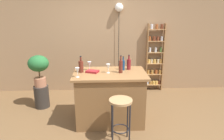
% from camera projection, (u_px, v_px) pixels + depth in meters
% --- Properties ---
extents(ground, '(12.00, 12.00, 0.00)m').
position_uv_depth(ground, '(111.00, 129.00, 3.56)').
color(ground, brown).
extents(back_wall, '(6.40, 0.10, 2.80)m').
position_uv_depth(back_wall, '(107.00, 36.00, 5.04)').
color(back_wall, '#997551').
rests_on(back_wall, ground).
extents(kitchen_counter, '(1.29, 0.82, 0.96)m').
position_uv_depth(kitchen_counter, '(110.00, 97.00, 3.71)').
color(kitchen_counter, brown).
rests_on(kitchen_counter, ground).
extents(bar_stool, '(0.35, 0.35, 0.73)m').
position_uv_depth(bar_stool, '(121.00, 111.00, 3.06)').
color(bar_stool, black).
rests_on(bar_stool, ground).
extents(spice_shelf, '(0.43, 0.12, 1.72)m').
position_uv_depth(spice_shelf, '(155.00, 58.00, 5.12)').
color(spice_shelf, '#9E7042').
rests_on(spice_shelf, ground).
extents(plant_stool, '(0.31, 0.31, 0.48)m').
position_uv_depth(plant_stool, '(42.00, 96.00, 4.33)').
color(plant_stool, '#2D2823').
rests_on(plant_stool, ground).
extents(potted_plant, '(0.42, 0.38, 0.66)m').
position_uv_depth(potted_plant, '(39.00, 67.00, 4.14)').
color(potted_plant, '#A86B4C').
rests_on(potted_plant, plant_stool).
extents(bottle_wine_red, '(0.06, 0.06, 0.26)m').
position_uv_depth(bottle_wine_red, '(123.00, 65.00, 3.71)').
color(bottle_wine_red, navy).
rests_on(bottle_wine_red, kitchen_counter).
extents(bottle_sauce_amber, '(0.08, 0.08, 0.28)m').
position_uv_depth(bottle_sauce_amber, '(129.00, 64.00, 3.74)').
color(bottle_sauce_amber, maroon).
rests_on(bottle_sauce_amber, kitchen_counter).
extents(bottle_soda_blue, '(0.07, 0.07, 0.31)m').
position_uv_depth(bottle_soda_blue, '(121.00, 66.00, 3.53)').
color(bottle_soda_blue, '#5B2319').
rests_on(bottle_soda_blue, kitchen_counter).
extents(bottle_olive_oil, '(0.08, 0.08, 0.30)m').
position_uv_depth(bottle_olive_oil, '(81.00, 66.00, 3.56)').
color(bottle_olive_oil, '#5B2319').
rests_on(bottle_olive_oil, kitchen_counter).
extents(wine_glass_left, '(0.07, 0.07, 0.16)m').
position_uv_depth(wine_glass_left, '(108.00, 67.00, 3.53)').
color(wine_glass_left, silver).
rests_on(wine_glass_left, kitchen_counter).
extents(wine_glass_center, '(0.07, 0.07, 0.16)m').
position_uv_depth(wine_glass_center, '(89.00, 64.00, 3.69)').
color(wine_glass_center, silver).
rests_on(wine_glass_center, kitchen_counter).
extents(wine_glass_right, '(0.07, 0.07, 0.16)m').
position_uv_depth(wine_glass_right, '(77.00, 70.00, 3.29)').
color(wine_glass_right, silver).
rests_on(wine_glass_right, kitchen_counter).
extents(cookbook, '(0.25, 0.22, 0.03)m').
position_uv_depth(cookbook, '(92.00, 71.00, 3.58)').
color(cookbook, maroon).
rests_on(cookbook, kitchen_counter).
extents(pendant_globe_light, '(0.20, 0.20, 2.19)m').
position_uv_depth(pendant_globe_light, '(119.00, 9.00, 4.76)').
color(pendant_globe_light, black).
rests_on(pendant_globe_light, ground).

